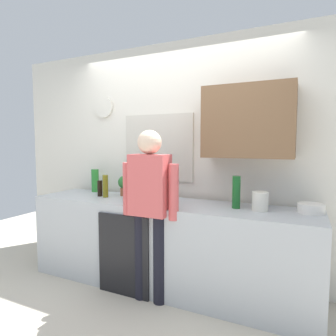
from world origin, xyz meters
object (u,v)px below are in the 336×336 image
object	(u,v)px
bottle_amber_beer	(131,187)
bottle_red_vinegar	(163,192)
mixing_bowl	(311,208)
potted_plant	(125,184)
bottle_green_wine	(236,192)
bottle_olive_oil	(105,186)
dish_soap	(164,193)
person_at_sink	(150,201)
cup_blue_mug	(263,202)
coffee_maker	(146,186)
storage_canister	(260,201)
bottle_dark_sauce	(100,188)
bottle_clear_soda	(95,180)

from	to	relation	value
bottle_amber_beer	bottle_red_vinegar	bearing A→B (deg)	-13.08
mixing_bowl	potted_plant	bearing A→B (deg)	179.25
bottle_green_wine	bottle_olive_oil	distance (m)	1.44
dish_soap	potted_plant	bearing A→B (deg)	175.90
person_at_sink	potted_plant	bearing A→B (deg)	134.86
cup_blue_mug	bottle_green_wine	bearing A→B (deg)	-145.67
person_at_sink	coffee_maker	bearing A→B (deg)	117.17
bottle_red_vinegar	potted_plant	size ratio (longest dim) A/B	0.96
bottle_red_vinegar	person_at_sink	xyz separation A→B (m)	(-0.00, -0.28, -0.04)
bottle_green_wine	storage_canister	xyz separation A→B (m)	(0.21, -0.01, -0.06)
coffee_maker	bottle_olive_oil	xyz separation A→B (m)	(-0.50, -0.04, -0.02)
bottle_amber_beer	coffee_maker	bearing A→B (deg)	-15.82
storage_canister	bottle_dark_sauce	bearing A→B (deg)	-179.05
bottle_green_wine	bottle_red_vinegar	size ratio (longest dim) A/B	1.36
bottle_green_wine	person_at_sink	size ratio (longest dim) A/B	0.19
cup_blue_mug	mixing_bowl	size ratio (longest dim) A/B	0.45
bottle_green_wine	person_at_sink	world-z (taller)	person_at_sink
mixing_bowl	storage_canister	distance (m)	0.42
bottle_green_wine	potted_plant	xyz separation A→B (m)	(-1.30, 0.11, -0.02)
bottle_clear_soda	potted_plant	distance (m)	0.49
coffee_maker	bottle_olive_oil	world-z (taller)	coffee_maker
bottle_green_wine	bottle_dark_sauce	size ratio (longest dim) A/B	1.67
bottle_red_vinegar	dish_soap	bearing A→B (deg)	112.07
coffee_maker	bottle_red_vinegar	bearing A→B (deg)	-10.02
coffee_maker	bottle_clear_soda	xyz separation A→B (m)	(-0.85, 0.21, -0.01)
mixing_bowl	dish_soap	distance (m)	1.40
bottle_olive_oil	bottle_amber_beer	bearing A→B (deg)	21.39
bottle_green_wine	person_at_sink	distance (m)	0.80
bottle_clear_soda	person_at_sink	distance (m)	1.19
person_at_sink	bottle_green_wine	bearing A→B (deg)	18.29
bottle_clear_soda	dish_soap	world-z (taller)	bottle_clear_soda
bottle_olive_oil	dish_soap	xyz separation A→B (m)	(0.66, 0.13, -0.05)
bottle_clear_soda	bottle_olive_oil	bearing A→B (deg)	-35.79
coffee_maker	dish_soap	xyz separation A→B (m)	(0.16, 0.10, -0.07)
coffee_maker	dish_soap	size ratio (longest dim) A/B	1.83
bottle_amber_beer	dish_soap	size ratio (longest dim) A/B	1.28
cup_blue_mug	bottle_red_vinegar	bearing A→B (deg)	-167.46
cup_blue_mug	bottle_olive_oil	bearing A→B (deg)	-172.86
bottle_amber_beer	mixing_bowl	bearing A→B (deg)	1.35
bottle_green_wine	dish_soap	distance (m)	0.78
dish_soap	person_at_sink	bearing A→B (deg)	-82.57
bottle_red_vinegar	storage_canister	xyz separation A→B (m)	(0.93, 0.05, -0.02)
coffee_maker	bottle_amber_beer	bearing A→B (deg)	164.18
mixing_bowl	cup_blue_mug	bearing A→B (deg)	171.44
bottle_red_vinegar	cup_blue_mug	distance (m)	0.96
bottle_olive_oil	person_at_sink	xyz separation A→B (m)	(0.72, -0.28, -0.06)
coffee_maker	storage_canister	size ratio (longest dim) A/B	1.94
bottle_clear_soda	storage_canister	world-z (taller)	bottle_clear_soda
bottle_red_vinegar	mixing_bowl	xyz separation A→B (m)	(1.34, 0.15, -0.07)
coffee_maker	person_at_sink	size ratio (longest dim) A/B	0.21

